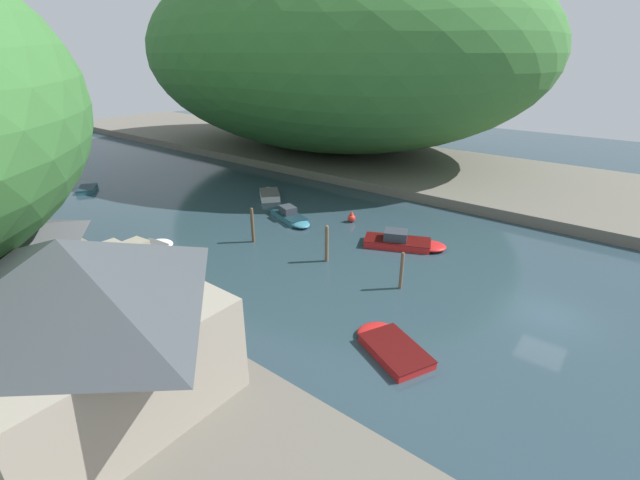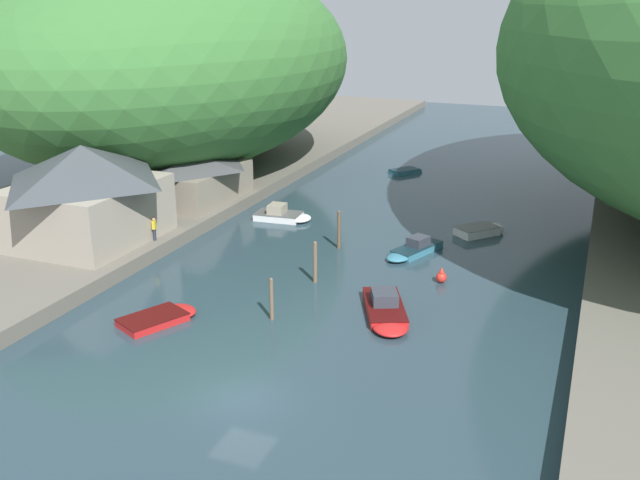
{
  "view_description": "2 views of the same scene",
  "coord_description": "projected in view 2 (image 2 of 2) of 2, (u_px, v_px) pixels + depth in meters",
  "views": [
    {
      "loc": [
        -24.03,
        -2.32,
        13.7
      ],
      "look_at": [
        -2.32,
        14.66,
        1.56
      ],
      "focal_mm": 24.0,
      "sensor_mm": 36.0,
      "label": 1
    },
    {
      "loc": [
        13.72,
        -24.73,
        17.4
      ],
      "look_at": [
        -2.49,
        15.78,
        2.28
      ],
      "focal_mm": 40.0,
      "sensor_mm": 36.0,
      "label": 2
    }
  ],
  "objects": [
    {
      "name": "channel_buoy_near",
      "position": [
        441.0,
        277.0,
        45.22
      ],
      "size": [
        0.69,
        0.69,
        1.04
      ],
      "color": "red",
      "rests_on": "water_surface"
    },
    {
      "name": "left_bank",
      "position": [
        157.0,
        183.0,
        67.06
      ],
      "size": [
        22.0,
        120.0,
        0.97
      ],
      "color": "#666056",
      "rests_on": "ground"
    },
    {
      "name": "boat_navy_launch",
      "position": [
        284.0,
        215.0,
        57.77
      ],
      "size": [
        4.75,
        2.51,
        1.27
      ],
      "rotation": [
        0.0,
        0.0,
        4.8
      ],
      "color": "white",
      "rests_on": "water_surface"
    },
    {
      "name": "person_on_quay",
      "position": [
        154.0,
        227.0,
        49.81
      ],
      "size": [
        0.31,
        0.42,
        1.69
      ],
      "rotation": [
        0.0,
        0.0,
        1.84
      ],
      "color": "#282D3D",
      "rests_on": "left_bank"
    },
    {
      "name": "boathouse_shed",
      "position": [
        193.0,
        175.0,
        59.68
      ],
      "size": [
        7.07,
        10.09,
        3.92
      ],
      "color": "gray",
      "rests_on": "left_bank"
    },
    {
      "name": "waterfront_building",
      "position": [
        86.0,
        192.0,
        49.12
      ],
      "size": [
        8.89,
        10.25,
        6.76
      ],
      "color": "gray",
      "rests_on": "left_bank"
    },
    {
      "name": "boat_moored_right",
      "position": [
        408.0,
        171.0,
        73.06
      ],
      "size": [
        3.42,
        3.88,
        0.45
      ],
      "rotation": [
        0.0,
        0.0,
        5.66
      ],
      "color": "teal",
      "rests_on": "water_surface"
    },
    {
      "name": "mooring_post_middle",
      "position": [
        339.0,
        229.0,
        51.01
      ],
      "size": [
        0.26,
        0.26,
        2.84
      ],
      "color": "brown",
      "rests_on": "water_surface"
    },
    {
      "name": "boat_red_skiff",
      "position": [
        386.0,
        310.0,
        40.45
      ],
      "size": [
        4.36,
        6.45,
        1.24
      ],
      "rotation": [
        0.0,
        0.0,
        3.56
      ],
      "color": "red",
      "rests_on": "water_surface"
    },
    {
      "name": "mooring_post_second",
      "position": [
        315.0,
        262.0,
        44.94
      ],
      "size": [
        0.27,
        0.27,
        2.76
      ],
      "color": "brown",
      "rests_on": "water_surface"
    },
    {
      "name": "boat_cabin_cruiser",
      "position": [
        413.0,
        250.0,
        50.13
      ],
      "size": [
        3.38,
        5.53,
        1.15
      ],
      "rotation": [
        0.0,
        0.0,
        2.78
      ],
      "color": "teal",
      "rests_on": "water_surface"
    },
    {
      "name": "hillside_left",
      "position": [
        170.0,
        62.0,
        68.6
      ],
      "size": [
        32.38,
        45.33,
        20.46
      ],
      "color": "#387033",
      "rests_on": "left_bank"
    },
    {
      "name": "boat_yellow_tender",
      "position": [
        161.0,
        317.0,
        39.99
      ],
      "size": [
        3.83,
        4.9,
        0.44
      ],
      "rotation": [
        0.0,
        0.0,
        5.84
      ],
      "color": "red",
      "rests_on": "water_surface"
    },
    {
      "name": "water_surface",
      "position": [
        412.0,
        217.0,
        58.53
      ],
      "size": [
        130.0,
        130.0,
        0.0
      ],
      "primitive_type": "plane",
      "color": "#283D47",
      "rests_on": "ground"
    },
    {
      "name": "boat_small_dinghy",
      "position": [
        482.0,
        230.0,
        54.4
      ],
      "size": [
        3.95,
        4.15,
        0.67
      ],
      "rotation": [
        0.0,
        0.0,
        5.57
      ],
      "color": "white",
      "rests_on": "water_surface"
    },
    {
      "name": "mooring_post_nearest",
      "position": [
        272.0,
        299.0,
        39.8
      ],
      "size": [
        0.23,
        0.23,
        2.53
      ],
      "color": "brown",
      "rests_on": "water_surface"
    }
  ]
}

